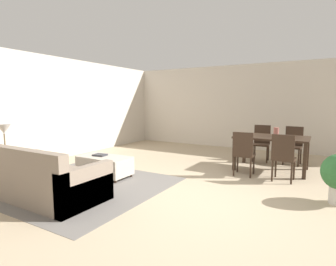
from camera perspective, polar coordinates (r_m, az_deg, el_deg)
ground_plane at (r=4.36m, az=5.63°, el=-13.86°), size 10.80×10.80×0.00m
wall_back at (r=8.88m, az=19.38°, el=5.22°), size 9.00×0.12×2.70m
wall_left at (r=7.49m, az=-25.56°, el=4.71°), size 0.12×11.00×2.70m
area_rug at (r=5.25m, az=-18.36°, el=-10.51°), size 3.00×2.80×0.01m
couch at (r=4.74m, az=-25.10°, el=-9.18°), size 1.95×0.99×0.86m
ottoman_table at (r=5.65m, az=-13.37°, el=-6.67°), size 1.08×0.58×0.42m
side_table at (r=5.83m, az=-31.30°, el=-4.74°), size 0.40×0.40×0.60m
table_lamp at (r=5.76m, az=-31.63°, el=0.53°), size 0.26×0.26×0.53m
dining_table at (r=6.37m, az=21.24°, el=-1.51°), size 1.52×0.98×0.76m
dining_chair_near_left at (r=5.68m, az=15.81°, el=-3.77°), size 0.42×0.42×0.92m
dining_chair_near_right at (r=5.54m, az=23.41°, el=-4.34°), size 0.41×0.41×0.92m
dining_chair_far_left at (r=7.32m, az=19.35°, el=-1.57°), size 0.43×0.43×0.92m
dining_chair_far_right at (r=7.22m, az=25.17°, el=-1.95°), size 0.42×0.42×0.92m
vase_centerpiece at (r=6.36m, az=22.10°, el=0.21°), size 0.11×0.11×0.20m
book_on_ottoman at (r=5.71m, az=-14.32°, el=-4.57°), size 0.29×0.23×0.03m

